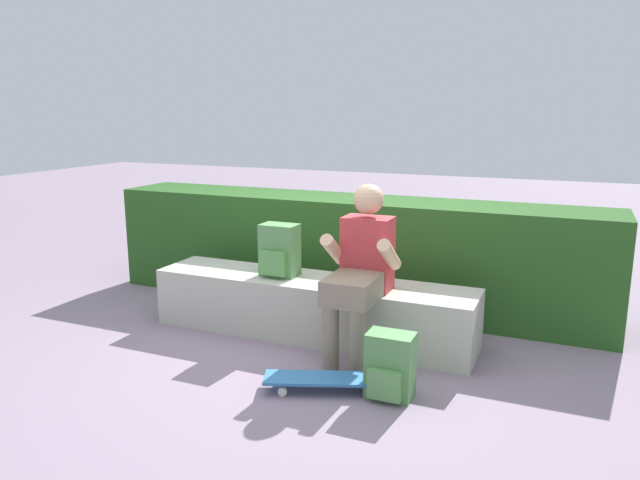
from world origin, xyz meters
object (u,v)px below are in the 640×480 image
at_px(bench_main, 312,307).
at_px(backpack_on_ground, 390,367).
at_px(backpack_on_bench, 279,251).
at_px(person_skater, 361,267).
at_px(skateboard_near_person, 329,379).

height_order(bench_main, backpack_on_ground, bench_main).
bearing_deg(backpack_on_ground, backpack_on_bench, 146.76).
distance_m(bench_main, person_skater, 0.67).
bearing_deg(bench_main, backpack_on_bench, -177.99).
bearing_deg(skateboard_near_person, backpack_on_bench, 132.91).
relative_size(bench_main, backpack_on_ground, 6.20).
bearing_deg(bench_main, backpack_on_ground, -41.23).
bearing_deg(bench_main, skateboard_near_person, -59.58).
bearing_deg(person_skater, backpack_on_ground, -53.88).
xyz_separation_m(skateboard_near_person, backpack_on_bench, (-0.74, 0.80, 0.57)).
height_order(bench_main, skateboard_near_person, bench_main).
height_order(bench_main, backpack_on_bench, backpack_on_bench).
bearing_deg(person_skater, skateboard_near_person, -89.05).
bearing_deg(backpack_on_ground, bench_main, 138.77).
height_order(skateboard_near_person, backpack_on_ground, backpack_on_ground).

